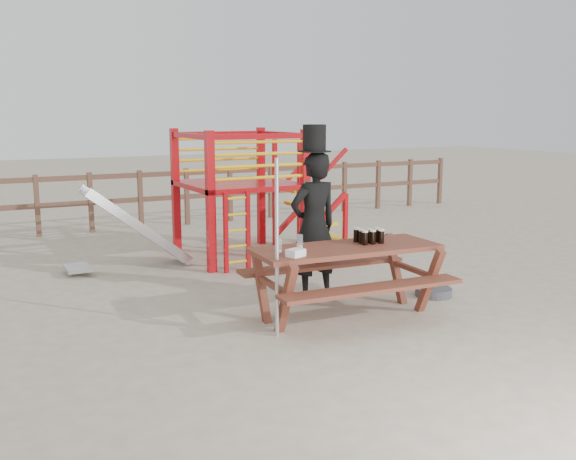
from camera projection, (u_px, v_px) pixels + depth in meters
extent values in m
plane|color=#BAA891|center=(349.00, 317.00, 7.45)|extent=(60.00, 60.00, 0.00)
cube|color=brown|center=(163.00, 174.00, 13.32)|extent=(15.00, 0.06, 0.10)
cube|color=brown|center=(164.00, 198.00, 13.41)|extent=(15.00, 0.06, 0.10)
cube|color=brown|center=(37.00, 206.00, 12.25)|extent=(0.09, 0.09, 1.20)
cube|color=brown|center=(91.00, 203.00, 12.71)|extent=(0.09, 0.09, 1.20)
cube|color=brown|center=(141.00, 200.00, 13.18)|extent=(0.09, 0.09, 1.20)
cube|color=brown|center=(187.00, 197.00, 13.65)|extent=(0.09, 0.09, 1.20)
cube|color=brown|center=(230.00, 194.00, 14.11)|extent=(0.09, 0.09, 1.20)
cube|color=brown|center=(271.00, 191.00, 14.58)|extent=(0.09, 0.09, 1.20)
cube|color=brown|center=(309.00, 189.00, 15.04)|extent=(0.09, 0.09, 1.20)
cube|color=brown|center=(344.00, 187.00, 15.51)|extent=(0.09, 0.09, 1.20)
cube|color=brown|center=(378.00, 185.00, 15.97)|extent=(0.09, 0.09, 1.20)
cube|color=brown|center=(410.00, 183.00, 16.44)|extent=(0.09, 0.09, 1.20)
cube|color=brown|center=(440.00, 181.00, 16.90)|extent=(0.09, 0.09, 1.20)
cube|color=#AF0B11|center=(211.00, 203.00, 9.41)|extent=(0.12, 0.12, 2.10)
cube|color=#AF0B11|center=(305.00, 196.00, 10.16)|extent=(0.12, 0.12, 2.10)
cube|color=#AF0B11|center=(176.00, 191.00, 10.80)|extent=(0.12, 0.12, 2.10)
cube|color=#AF0B11|center=(261.00, 186.00, 11.54)|extent=(0.12, 0.12, 2.10)
cube|color=#AF0B11|center=(238.00, 184.00, 10.45)|extent=(1.72, 1.72, 0.08)
cube|color=#AF0B11|center=(259.00, 136.00, 9.62)|extent=(1.60, 0.08, 0.08)
cube|color=#AF0B11|center=(219.00, 134.00, 11.00)|extent=(1.60, 0.08, 0.08)
cube|color=#AF0B11|center=(190.00, 136.00, 9.94)|extent=(0.08, 1.60, 0.08)
cube|color=#AF0B11|center=(282.00, 134.00, 10.68)|extent=(0.08, 1.60, 0.08)
cylinder|color=yellow|center=(259.00, 178.00, 9.73)|extent=(1.50, 0.05, 0.05)
cylinder|color=yellow|center=(219.00, 170.00, 11.11)|extent=(1.50, 0.05, 0.05)
cylinder|color=yellow|center=(259.00, 166.00, 9.69)|extent=(1.50, 0.05, 0.05)
cylinder|color=yellow|center=(219.00, 159.00, 11.08)|extent=(1.50, 0.05, 0.05)
cylinder|color=yellow|center=(259.00, 154.00, 9.66)|extent=(1.50, 0.05, 0.05)
cylinder|color=yellow|center=(219.00, 149.00, 11.05)|extent=(1.50, 0.05, 0.05)
cylinder|color=yellow|center=(259.00, 142.00, 9.63)|extent=(1.50, 0.05, 0.05)
cylinder|color=yellow|center=(219.00, 138.00, 11.02)|extent=(1.50, 0.05, 0.05)
cube|color=#AF0B11|center=(226.00, 233.00, 9.44)|extent=(0.06, 0.06, 1.20)
cube|color=#AF0B11|center=(248.00, 231.00, 9.61)|extent=(0.06, 0.06, 1.20)
cylinder|color=yellow|center=(237.00, 262.00, 9.61)|extent=(0.36, 0.04, 0.04)
cylinder|color=yellow|center=(237.00, 246.00, 9.56)|extent=(0.36, 0.04, 0.04)
cylinder|color=yellow|center=(237.00, 230.00, 9.52)|extent=(0.36, 0.04, 0.04)
cylinder|color=yellow|center=(237.00, 214.00, 9.48)|extent=(0.36, 0.04, 0.04)
cylinder|color=yellow|center=(237.00, 198.00, 9.43)|extent=(0.36, 0.04, 0.04)
cube|color=yellow|center=(289.00, 189.00, 10.92)|extent=(0.30, 0.90, 0.06)
cube|color=yellow|center=(304.00, 205.00, 11.10)|extent=(0.30, 0.90, 0.06)
cube|color=yellow|center=(317.00, 221.00, 11.28)|extent=(0.30, 0.90, 0.06)
cube|color=yellow|center=(331.00, 236.00, 11.47)|extent=(0.30, 0.90, 0.06)
cube|color=#AF0B11|center=(323.00, 218.00, 10.80)|extent=(0.95, 0.08, 0.86)
cube|color=#AF0B11|center=(297.00, 211.00, 11.58)|extent=(0.95, 0.08, 0.86)
cube|color=#BABCC2|center=(137.00, 228.00, 9.76)|extent=(1.53, 0.55, 1.21)
cube|color=#BABCC2|center=(141.00, 228.00, 9.52)|extent=(1.58, 0.04, 1.28)
cube|color=#BABCC2|center=(132.00, 223.00, 9.99)|extent=(1.58, 0.04, 1.28)
cube|color=#BABCC2|center=(78.00, 268.00, 9.44)|extent=(0.35, 0.55, 0.05)
cube|color=brown|center=(346.00, 249.00, 7.35)|extent=(2.21, 0.96, 0.05)
cube|color=brown|center=(373.00, 289.00, 6.88)|extent=(2.17, 0.45, 0.04)
cube|color=brown|center=(322.00, 265.00, 7.94)|extent=(2.17, 0.45, 0.04)
cube|color=brown|center=(273.00, 293.00, 7.06)|extent=(0.18, 1.30, 0.78)
cube|color=brown|center=(412.00, 276.00, 7.80)|extent=(0.18, 1.30, 0.78)
imported|color=black|center=(314.00, 226.00, 8.08)|extent=(0.72, 0.51, 1.87)
cube|color=#0C8C35|center=(307.00, 207.00, 8.17)|extent=(0.08, 0.03, 0.44)
cylinder|color=black|center=(314.00, 151.00, 7.92)|extent=(0.42, 0.42, 0.01)
cylinder|color=black|center=(314.00, 138.00, 7.89)|extent=(0.29, 0.29, 0.32)
cube|color=white|center=(308.00, 128.00, 7.98)|extent=(0.15, 0.02, 0.04)
cylinder|color=#B2B2B7|center=(277.00, 249.00, 6.66)|extent=(0.04, 0.04, 1.89)
cylinder|color=#3E3E44|center=(433.00, 292.00, 8.33)|extent=(0.47, 0.47, 0.11)
cylinder|color=#3E3E44|center=(434.00, 284.00, 8.31)|extent=(0.05, 0.05, 0.09)
cube|color=white|center=(296.00, 253.00, 6.81)|extent=(0.22, 0.19, 0.08)
cylinder|color=black|center=(365.00, 239.00, 7.41)|extent=(0.07, 0.07, 0.15)
cylinder|color=beige|center=(365.00, 231.00, 7.40)|extent=(0.07, 0.07, 0.02)
cylinder|color=black|center=(373.00, 238.00, 7.46)|extent=(0.07, 0.07, 0.15)
cylinder|color=beige|center=(373.00, 231.00, 7.44)|extent=(0.07, 0.07, 0.02)
cylinder|color=black|center=(381.00, 237.00, 7.50)|extent=(0.07, 0.07, 0.15)
cylinder|color=beige|center=(381.00, 230.00, 7.49)|extent=(0.07, 0.07, 0.02)
cylinder|color=black|center=(362.00, 237.00, 7.50)|extent=(0.07, 0.07, 0.15)
cylinder|color=beige|center=(362.00, 230.00, 7.49)|extent=(0.07, 0.07, 0.02)
cylinder|color=black|center=(369.00, 236.00, 7.54)|extent=(0.07, 0.07, 0.15)
cylinder|color=beige|center=(369.00, 229.00, 7.52)|extent=(0.07, 0.07, 0.02)
cylinder|color=black|center=(377.00, 236.00, 7.59)|extent=(0.07, 0.07, 0.15)
cylinder|color=beige|center=(377.00, 229.00, 7.57)|extent=(0.07, 0.07, 0.02)
cylinder|color=black|center=(356.00, 236.00, 7.59)|extent=(0.07, 0.07, 0.15)
cylinder|color=beige|center=(357.00, 229.00, 7.57)|extent=(0.07, 0.07, 0.02)
cylinder|color=silver|center=(300.00, 241.00, 7.26)|extent=(0.07, 0.07, 0.15)
cylinder|color=beige|center=(300.00, 247.00, 7.28)|extent=(0.06, 0.06, 0.02)
cylinder|color=silver|center=(279.00, 245.00, 7.04)|extent=(0.07, 0.07, 0.15)
cylinder|color=beige|center=(279.00, 251.00, 7.05)|extent=(0.06, 0.06, 0.02)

